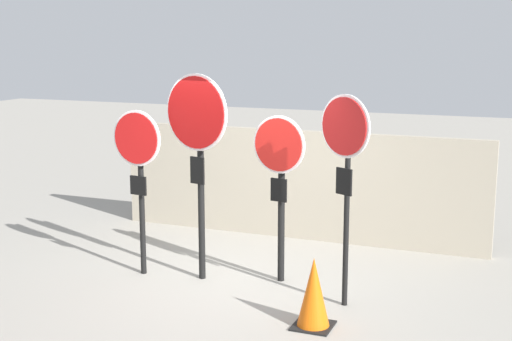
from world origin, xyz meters
TOP-DOWN VIEW (x-y plane):
  - ground_plane at (0.00, 0.00)m, footprint 40.00×40.00m
  - fence_back at (0.00, 2.18)m, footprint 5.69×0.12m
  - stop_sign_0 at (-1.31, -0.16)m, footprint 0.70×0.16m
  - stop_sign_1 at (-0.53, -0.06)m, footprint 0.92×0.26m
  - stop_sign_2 at (0.43, 0.23)m, footprint 0.70×0.19m
  - stop_sign_3 at (1.37, -0.27)m, footprint 0.63×0.35m
  - traffic_cone_0 at (1.24, -0.95)m, footprint 0.41×0.41m

SIDE VIEW (x-z plane):
  - ground_plane at x=0.00m, z-range 0.00..0.00m
  - traffic_cone_0 at x=1.24m, z-range 0.00..0.76m
  - fence_back at x=0.00m, z-range 0.00..1.65m
  - stop_sign_2 at x=0.43m, z-range 0.38..2.47m
  - stop_sign_0 at x=-1.31m, z-range 0.45..2.58m
  - stop_sign_3 at x=1.37m, z-range 0.57..2.98m
  - stop_sign_1 at x=-0.53m, z-range 0.54..3.13m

